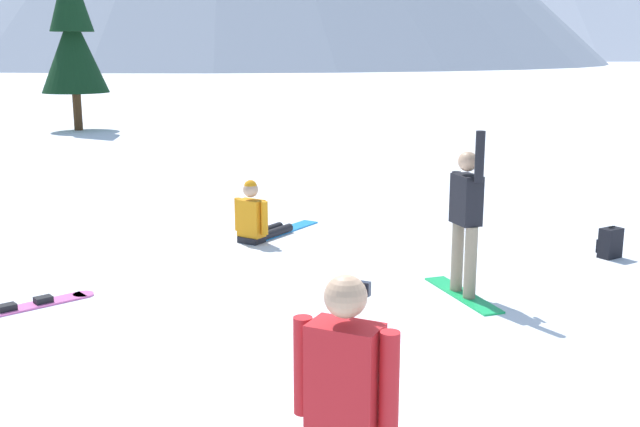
% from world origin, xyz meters
% --- Properties ---
extents(snowboarder_foreground, '(1.38, 1.26, 1.79)m').
position_xyz_m(snowboarder_foreground, '(-1.14, -1.16, 0.95)').
color(snowboarder_foreground, '#1E8CD8').
rests_on(snowboarder_foreground, ground_plane).
extents(snowboarder_midground, '(0.36, 1.50, 2.06)m').
position_xyz_m(snowboarder_midground, '(1.78, 3.19, 0.98)').
color(snowboarder_midground, '#19B259').
rests_on(snowboarder_midground, ground_plane).
extents(snowboarder_background, '(1.59, 1.48, 1.00)m').
position_xyz_m(snowboarder_background, '(-0.10, 6.59, 0.35)').
color(snowboarder_background, black).
rests_on(snowboarder_background, ground_plane).
extents(loose_snowboard_near_right, '(1.62, 0.93, 0.09)m').
position_xyz_m(loose_snowboard_near_right, '(-3.36, 4.17, 0.02)').
color(loose_snowboard_near_right, pink).
rests_on(loose_snowboard_near_right, ground_plane).
extents(backpack_black, '(0.36, 0.33, 0.47)m').
position_xyz_m(backpack_black, '(4.62, 4.19, 0.21)').
color(backpack_black, black).
rests_on(backpack_black, ground_plane).
extents(pine_tree_leaning, '(2.43, 2.43, 6.31)m').
position_xyz_m(pine_tree_leaning, '(-3.32, 24.73, 3.44)').
color(pine_tree_leaning, '#472D19').
rests_on(pine_tree_leaning, ground_plane).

